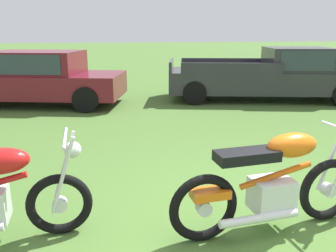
# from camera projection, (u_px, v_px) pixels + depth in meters

# --- Properties ---
(ground_plane) EXTENTS (120.00, 120.00, 0.00)m
(ground_plane) POSITION_uv_depth(u_px,v_px,m) (262.00, 236.00, 3.32)
(ground_plane) COLOR #476B2D
(motorcycle_orange) EXTENTS (2.06, 0.67, 1.02)m
(motorcycle_orange) POSITION_uv_depth(u_px,v_px,m) (273.00, 184.00, 3.31)
(motorcycle_orange) COLOR black
(motorcycle_orange) RESTS_ON ground
(car_burgundy) EXTENTS (4.52, 2.72, 1.43)m
(car_burgundy) POSITION_uv_depth(u_px,v_px,m) (40.00, 75.00, 9.05)
(car_burgundy) COLOR maroon
(car_burgundy) RESTS_ON ground
(pickup_truck_charcoal) EXTENTS (5.59, 2.85, 1.49)m
(pickup_truck_charcoal) POSITION_uv_depth(u_px,v_px,m) (273.00, 74.00, 9.73)
(pickup_truck_charcoal) COLOR #2D2D33
(pickup_truck_charcoal) RESTS_ON ground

